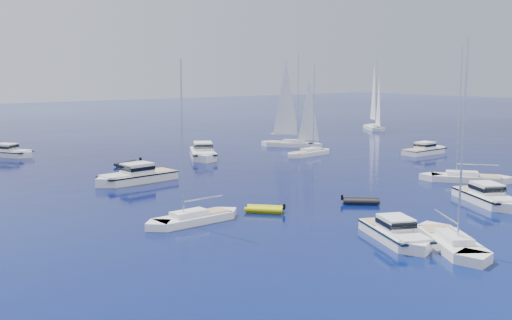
% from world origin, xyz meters
% --- Properties ---
extents(ground, '(400.00, 400.00, 0.00)m').
position_xyz_m(ground, '(0.00, 0.00, 0.00)').
color(ground, navy).
rests_on(ground, ground).
extents(motor_cruiser_near, '(6.51, 9.10, 2.32)m').
position_xyz_m(motor_cruiser_near, '(5.49, 4.60, 0.00)').
color(motor_cruiser_near, white).
rests_on(motor_cruiser_near, ground).
extents(motor_cruiser_left, '(5.55, 8.50, 2.15)m').
position_xyz_m(motor_cruiser_left, '(-10.24, 1.68, 0.00)').
color(motor_cruiser_left, white).
rests_on(motor_cruiser_left, ground).
extents(motor_cruiser_centre, '(10.13, 4.11, 2.59)m').
position_xyz_m(motor_cruiser_centre, '(-14.89, 32.72, 0.00)').
color(motor_cruiser_centre, silver).
rests_on(motor_cruiser_centre, ground).
extents(motor_cruiser_far_r, '(8.47, 2.73, 2.21)m').
position_xyz_m(motor_cruiser_far_r, '(27.40, 27.95, 0.00)').
color(motor_cruiser_far_r, white).
rests_on(motor_cruiser_far_r, ground).
extents(motor_cruiser_distant, '(7.65, 10.68, 2.73)m').
position_xyz_m(motor_cruiser_distant, '(0.18, 43.49, 0.00)').
color(motor_cruiser_distant, white).
rests_on(motor_cruiser_distant, ground).
extents(motor_cruiser_horizon, '(6.97, 8.61, 2.26)m').
position_xyz_m(motor_cruiser_horizon, '(-20.48, 60.87, 0.00)').
color(motor_cruiser_horizon, silver).
rests_on(motor_cruiser_horizon, ground).
extents(sailboat_fore, '(7.38, 9.54, 14.28)m').
position_xyz_m(sailboat_fore, '(-8.49, -1.52, 0.00)').
color(sailboat_fore, silver).
rests_on(sailboat_fore, ground).
extents(sailboat_mid_r, '(8.36, 9.46, 14.78)m').
position_xyz_m(sailboat_mid_r, '(13.35, 12.04, 0.00)').
color(sailboat_mid_r, white).
rests_on(sailboat_mid_r, ground).
extents(sailboat_mid_l, '(8.95, 2.73, 13.01)m').
position_xyz_m(sailboat_mid_l, '(-18.83, 14.50, 0.00)').
color(sailboat_mid_l, white).
rests_on(sailboat_mid_l, ground).
extents(sailboat_centre, '(9.01, 3.39, 12.92)m').
position_xyz_m(sailboat_centre, '(13.30, 36.82, 0.00)').
color(sailboat_centre, white).
rests_on(sailboat_centre, ground).
extents(sailboat_sails_r, '(7.73, 10.10, 15.08)m').
position_xyz_m(sailboat_sails_r, '(17.48, 45.57, 0.00)').
color(sailboat_sails_r, white).
rests_on(sailboat_sails_r, ground).
extents(sailboat_sails_far, '(7.42, 9.73, 14.51)m').
position_xyz_m(sailboat_sails_far, '(48.41, 56.49, 0.00)').
color(sailboat_sails_far, silver).
rests_on(sailboat_sails_far, ground).
extents(tender_yellow, '(3.59, 3.69, 0.95)m').
position_xyz_m(tender_yellow, '(-12.26, 13.95, 0.00)').
color(tender_yellow, '#D1D60C').
rests_on(tender_yellow, ground).
extents(tender_grey_near, '(3.72, 3.62, 0.95)m').
position_xyz_m(tender_grey_near, '(-3.46, 11.34, 0.00)').
color(tender_grey_near, black).
rests_on(tender_grey_near, ground).
extents(tender_grey_far, '(4.69, 3.77, 0.95)m').
position_xyz_m(tender_grey_far, '(-10.50, 43.49, 0.00)').
color(tender_grey_far, black).
rests_on(tender_grey_far, ground).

